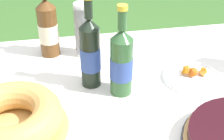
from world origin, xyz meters
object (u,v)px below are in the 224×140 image
at_px(bundt_cake, 10,118).
at_px(juice_bottle_red, 90,53).
at_px(cider_bottle_amber, 48,28).
at_px(cup_stack, 83,30).
at_px(snack_plate_near, 192,76).
at_px(cider_bottle_green, 121,62).

bearing_deg(bundt_cake, juice_bottle_red, 36.81).
xyz_separation_m(cider_bottle_amber, juice_bottle_red, (0.14, -0.25, 0.01)).
bearing_deg(cup_stack, juice_bottle_red, -90.00).
bearing_deg(snack_plate_near, cup_stack, 144.93).
distance_m(cup_stack, cider_bottle_amber, 0.14).
height_order(bundt_cake, cup_stack, cup_stack).
bearing_deg(cider_bottle_amber, cider_bottle_green, -53.19).
bearing_deg(bundt_cake, cup_stack, 57.92).
bearing_deg(cider_bottle_green, bundt_cake, -160.00).
bearing_deg(juice_bottle_red, cup_stack, 90.00).
xyz_separation_m(cup_stack, cider_bottle_green, (0.10, -0.29, 0.01)).
height_order(bundt_cake, juice_bottle_red, juice_bottle_red).
xyz_separation_m(cider_bottle_green, juice_bottle_red, (-0.10, 0.07, 0.01)).
distance_m(cup_stack, snack_plate_near, 0.47).
relative_size(juice_bottle_red, snack_plate_near, 1.56).
bearing_deg(cider_bottle_green, snack_plate_near, 5.95).
relative_size(cider_bottle_green, juice_bottle_red, 0.95).
relative_size(bundt_cake, snack_plate_near, 1.55).
bearing_deg(juice_bottle_red, snack_plate_near, -5.79).
height_order(cup_stack, snack_plate_near, cup_stack).
xyz_separation_m(cider_bottle_green, cider_bottle_amber, (-0.24, 0.32, 0.00)).
bearing_deg(snack_plate_near, bundt_cake, -165.90).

